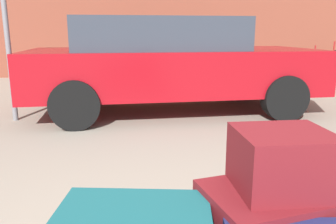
{
  "coord_description": "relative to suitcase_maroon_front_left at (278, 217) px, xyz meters",
  "views": [
    {
      "loc": [
        -0.25,
        -1.03,
        1.22
      ],
      "look_at": [
        0.0,
        1.2,
        0.69
      ],
      "focal_mm": 36.54,
      "sensor_mm": 36.0,
      "label": 1
    }
  ],
  "objects": [
    {
      "name": "bicycle_leaning",
      "position": [
        4.67,
        7.77,
        -0.09
      ],
      "size": [
        1.73,
        0.45,
        0.96
      ],
      "color": "black",
      "rests_on": "ground_plane"
    },
    {
      "name": "bollard_kerb_mid",
      "position": [
        3.33,
        6.28,
        -0.18
      ],
      "size": [
        0.24,
        0.24,
        0.57
      ],
      "primitive_type": "cylinder",
      "color": "#383838",
      "rests_on": "ground_plane"
    },
    {
      "name": "no_parking_sign",
      "position": [
        -2.21,
        3.67,
        0.92
      ],
      "size": [
        0.49,
        0.13,
        2.23
      ],
      "color": "slate",
      "rests_on": "ground_plane"
    },
    {
      "name": "bollard_kerb_near",
      "position": [
        2.08,
        6.28,
        -0.18
      ],
      "size": [
        0.24,
        0.24,
        0.57
      ],
      "primitive_type": "cylinder",
      "color": "#383838",
      "rests_on": "ground_plane"
    },
    {
      "name": "suitcase_maroon_front_left",
      "position": [
        0.0,
        0.0,
        0.0
      ],
      "size": [
        0.67,
        0.52,
        0.25
      ],
      "primitive_type": "cube",
      "rotation": [
        0.0,
        0.0,
        0.22
      ],
      "color": "maroon",
      "rests_on": "luggage_cart"
    },
    {
      "name": "duffel_bag_maroon_topmost_pile",
      "position": [
        -0.0,
        0.0,
        0.25
      ],
      "size": [
        0.37,
        0.33,
        0.24
      ],
      "primitive_type": "cube",
      "rotation": [
        0.0,
        0.0,
        -0.0
      ],
      "color": "maroon",
      "rests_on": "suitcase_maroon_front_left"
    },
    {
      "name": "parked_car",
      "position": [
        0.02,
        4.01,
        0.29
      ],
      "size": [
        4.38,
        2.08,
        1.42
      ],
      "color": "maroon",
      "rests_on": "ground_plane"
    }
  ]
}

